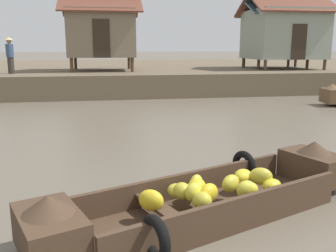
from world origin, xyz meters
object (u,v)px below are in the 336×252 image
Objects in this scene: stilt_house_left at (101,32)px; stilt_house_mid_right at (284,33)px; stilt_house_mid_left at (276,32)px; vendor_person at (10,53)px; banana_boat at (210,197)px.

stilt_house_mid_right reaches higher than stilt_house_left.
stilt_house_left reaches higher than stilt_house_mid_left.
stilt_house_left is 4.56m from vendor_person.
stilt_house_mid_right reaches higher than banana_boat.
stilt_house_mid_left reaches higher than vendor_person.
stilt_house_left is 2.42× the size of vendor_person.
stilt_house_left is at bearing 20.86° from vendor_person.
stilt_house_mid_right is (9.99, 0.07, 0.01)m from stilt_house_left.
stilt_house_left reaches higher than banana_boat.
stilt_house_left is 0.90× the size of stilt_house_mid_right.
stilt_house_mid_left is 0.70m from stilt_house_mid_right.
stilt_house_mid_right is 2.69× the size of vendor_person.
stilt_house_mid_left is 2.40× the size of vendor_person.
stilt_house_left is 10.00m from stilt_house_mid_right.
stilt_house_mid_left reaches higher than banana_boat.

